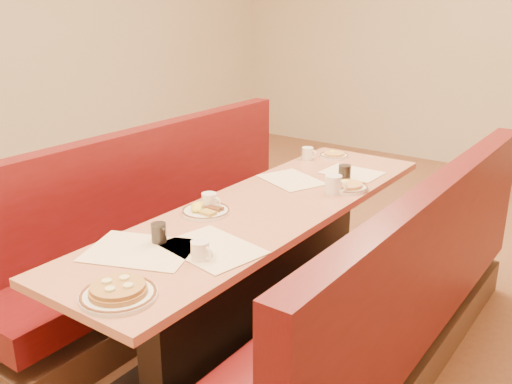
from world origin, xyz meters
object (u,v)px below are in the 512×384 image
Objects in this scene: diner_table at (264,270)px; pancake_plate at (118,292)px; coffee_mug_d at (308,153)px; soda_tumbler_near at (159,233)px; booth_left at (167,240)px; booth_right at (390,314)px; coffee_mug_b at (210,201)px; eggs_plate at (205,210)px; soda_tumbler_mid at (345,173)px; coffee_mug_a at (201,251)px; coffee_mug_c at (334,184)px.

pancake_plate is at bearing -84.15° from diner_table.
soda_tumbler_near is (0.16, -1.57, 0.00)m from coffee_mug_d.
booth_left and booth_right have the same top height.
booth_right reaches higher than coffee_mug_b.
soda_tumbler_near reaches higher than eggs_plate.
soda_tumbler_mid reaches higher than pancake_plate.
booth_left reaches higher than soda_tumbler_mid.
booth_right is (0.73, 0.00, -0.01)m from diner_table.
eggs_plate is at bearing -164.09° from booth_right.
coffee_mug_b is at bearing -20.80° from booth_left.
eggs_plate is 2.31× the size of coffee_mug_d.
coffee_mug_a is 1.10× the size of soda_tumbler_mid.
booth_left reaches higher than soda_tumbler_near.
coffee_mug_c is 1.43× the size of soda_tumbler_near.
coffee_mug_d is 1.15× the size of soda_tumbler_near.
soda_tumbler_mid is at bearing 78.37° from soda_tumbler_near.
coffee_mug_c is at bearing 63.58° from diner_table.
booth_right is 1.00m from coffee_mug_a.
coffee_mug_b is 0.47m from soda_tumbler_near.
coffee_mug_d is at bearing 88.53° from coffee_mug_b.
pancake_plate is at bearing -119.39° from booth_right.
soda_tumbler_near is (0.09, -0.46, 0.00)m from coffee_mug_b.
booth_left is at bearing 133.03° from soda_tumbler_near.
eggs_plate is at bearing -75.88° from coffee_mug_b.
coffee_mug_d is 0.51m from soda_tumbler_mid.
coffee_mug_c is (0.04, 1.08, 0.01)m from coffee_mug_a.
soda_tumbler_near is at bearing -46.97° from booth_left.
pancake_plate is 3.04× the size of soda_tumbler_near.
coffee_mug_d is at bearing 135.58° from coffee_mug_c.
coffee_mug_c is at bearing 50.68° from coffee_mug_b.
coffee_mug_d is at bearing 138.12° from booth_right.
pancake_plate reaches higher than diner_table.
booth_left is 26.65× the size of soda_tumbler_near.
coffee_mug_b is at bearing -90.40° from coffee_mug_d.
soda_tumbler_near reaches higher than coffee_mug_a.
diner_table is 0.82m from coffee_mug_a.
soda_tumbler_mid is (-0.05, 0.22, -0.00)m from coffee_mug_c.
eggs_plate is at bearing -110.86° from soda_tumbler_mid.
coffee_mug_b is at bearing -113.64° from soda_tumbler_mid.
booth_right is 24.57× the size of soda_tumbler_mid.
coffee_mug_a is at bearing -51.29° from eggs_plate.
eggs_plate is (-0.19, -0.26, 0.39)m from diner_table.
pancake_plate is at bearing -62.55° from soda_tumbler_near.
booth_right is (1.46, 0.00, 0.00)m from booth_left.
booth_right is 1.16m from soda_tumbler_near.
booth_right is at bearing 0.00° from booth_left.
coffee_mug_c is at bearing 59.73° from eggs_plate.
booth_right reaches higher than diner_table.
soda_tumbler_mid is at bearing 105.19° from coffee_mug_c.
eggs_plate is at bearing 109.69° from pancake_plate.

